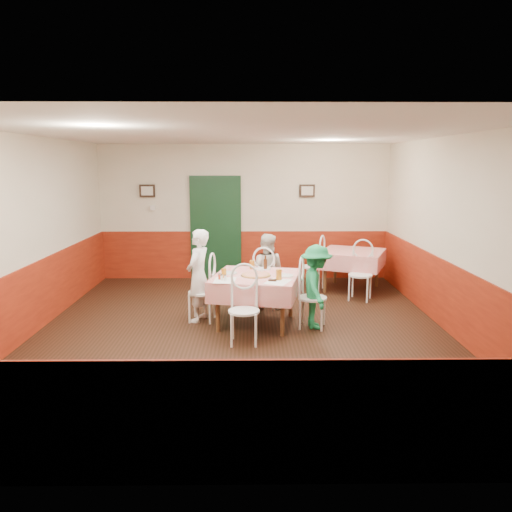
{
  "coord_description": "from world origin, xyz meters",
  "views": [
    {
      "loc": [
        0.12,
        -6.91,
        2.4
      ],
      "look_at": [
        0.21,
        0.37,
        1.05
      ],
      "focal_mm": 35.0,
      "sensor_mm": 36.0,
      "label": 1
    }
  ],
  "objects_px": {
    "chair_right": "(312,298)",
    "chair_far": "(266,282)",
    "glass_b": "(279,275)",
    "second_table": "(352,270)",
    "chair_second_b": "(360,275)",
    "chair_second_a": "(313,267)",
    "beer_bottle": "(265,263)",
    "chair_left": "(202,292)",
    "chair_near": "(244,311)",
    "diner_left": "(198,276)",
    "glass_a": "(224,273)",
    "diner_right": "(316,287)",
    "main_table": "(256,300)",
    "pizza": "(256,275)",
    "diner_far": "(266,271)",
    "wallet": "(272,280)",
    "glass_c": "(252,265)"
  },
  "relations": [
    {
      "from": "chair_right",
      "to": "chair_far",
      "type": "bearing_deg",
      "value": 47.77
    },
    {
      "from": "chair_far",
      "to": "glass_b",
      "type": "relative_size",
      "value": 5.85
    },
    {
      "from": "second_table",
      "to": "chair_second_b",
      "type": "bearing_deg",
      "value": -90.0
    },
    {
      "from": "chair_second_a",
      "to": "beer_bottle",
      "type": "distance_m",
      "value": 2.01
    },
    {
      "from": "chair_left",
      "to": "chair_far",
      "type": "height_order",
      "value": "same"
    },
    {
      "from": "chair_left",
      "to": "chair_right",
      "type": "distance_m",
      "value": 1.7
    },
    {
      "from": "second_table",
      "to": "chair_left",
      "type": "bearing_deg",
      "value": -144.62
    },
    {
      "from": "chair_near",
      "to": "diner_left",
      "type": "height_order",
      "value": "diner_left"
    },
    {
      "from": "glass_a",
      "to": "diner_right",
      "type": "height_order",
      "value": "diner_right"
    },
    {
      "from": "diner_right",
      "to": "main_table",
      "type": "bearing_deg",
      "value": 77.61
    },
    {
      "from": "chair_right",
      "to": "beer_bottle",
      "type": "height_order",
      "value": "beer_bottle"
    },
    {
      "from": "main_table",
      "to": "chair_right",
      "type": "bearing_deg",
      "value": -11.67
    },
    {
      "from": "chair_near",
      "to": "pizza",
      "type": "distance_m",
      "value": 0.85
    },
    {
      "from": "chair_second_a",
      "to": "diner_far",
      "type": "bearing_deg",
      "value": -15.07
    },
    {
      "from": "second_table",
      "to": "beer_bottle",
      "type": "xyz_separation_m",
      "value": [
        -1.72,
        -1.71,
        0.49
      ]
    },
    {
      "from": "second_table",
      "to": "chair_near",
      "type": "xyz_separation_m",
      "value": [
        -2.04,
        -2.92,
        0.08
      ]
    },
    {
      "from": "chair_second_a",
      "to": "pizza",
      "type": "height_order",
      "value": "chair_second_a"
    },
    {
      "from": "chair_far",
      "to": "pizza",
      "type": "height_order",
      "value": "chair_far"
    },
    {
      "from": "chair_left",
      "to": "beer_bottle",
      "type": "relative_size",
      "value": 4.36
    },
    {
      "from": "chair_second_a",
      "to": "chair_near",
      "type": "bearing_deg",
      "value": -1.12
    },
    {
      "from": "chair_near",
      "to": "pizza",
      "type": "height_order",
      "value": "chair_near"
    },
    {
      "from": "main_table",
      "to": "chair_far",
      "type": "xyz_separation_m",
      "value": [
        0.17,
        0.83,
        0.08
      ]
    },
    {
      "from": "chair_near",
      "to": "diner_far",
      "type": "xyz_separation_m",
      "value": [
        0.35,
        1.71,
        0.18
      ]
    },
    {
      "from": "main_table",
      "to": "chair_right",
      "type": "distance_m",
      "value": 0.85
    },
    {
      "from": "chair_far",
      "to": "second_table",
      "type": "bearing_deg",
      "value": -130.61
    },
    {
      "from": "chair_right",
      "to": "chair_second_b",
      "type": "bearing_deg",
      "value": -20.02
    },
    {
      "from": "glass_b",
      "to": "diner_far",
      "type": "relative_size",
      "value": 0.12
    },
    {
      "from": "chair_near",
      "to": "chair_second_b",
      "type": "height_order",
      "value": "same"
    },
    {
      "from": "diner_far",
      "to": "chair_far",
      "type": "bearing_deg",
      "value": 91.94
    },
    {
      "from": "main_table",
      "to": "chair_near",
      "type": "xyz_separation_m",
      "value": [
        -0.17,
        -0.83,
        0.08
      ]
    },
    {
      "from": "chair_far",
      "to": "diner_right",
      "type": "xyz_separation_m",
      "value": [
        0.71,
        -1.01,
        0.17
      ]
    },
    {
      "from": "chair_right",
      "to": "chair_far",
      "type": "distance_m",
      "value": 1.2
    },
    {
      "from": "main_table",
      "to": "chair_second_a",
      "type": "height_order",
      "value": "chair_second_a"
    },
    {
      "from": "chair_far",
      "to": "diner_far",
      "type": "distance_m",
      "value": 0.19
    },
    {
      "from": "main_table",
      "to": "chair_far",
      "type": "height_order",
      "value": "chair_far"
    },
    {
      "from": "diner_left",
      "to": "glass_a",
      "type": "bearing_deg",
      "value": 68.21
    },
    {
      "from": "chair_right",
      "to": "glass_a",
      "type": "height_order",
      "value": "chair_right"
    },
    {
      "from": "chair_second_a",
      "to": "chair_second_b",
      "type": "bearing_deg",
      "value": 67.74
    },
    {
      "from": "glass_a",
      "to": "wallet",
      "type": "distance_m",
      "value": 0.73
    },
    {
      "from": "chair_second_b",
      "to": "wallet",
      "type": "distance_m",
      "value": 2.4
    },
    {
      "from": "second_table",
      "to": "chair_far",
      "type": "distance_m",
      "value": 2.12
    },
    {
      "from": "glass_b",
      "to": "second_table",
      "type": "bearing_deg",
      "value": 57.34
    },
    {
      "from": "chair_near",
      "to": "diner_far",
      "type": "height_order",
      "value": "diner_far"
    },
    {
      "from": "chair_left",
      "to": "chair_second_b",
      "type": "distance_m",
      "value": 2.95
    },
    {
      "from": "wallet",
      "to": "diner_right",
      "type": "relative_size",
      "value": 0.09
    },
    {
      "from": "beer_bottle",
      "to": "wallet",
      "type": "height_order",
      "value": "beer_bottle"
    },
    {
      "from": "wallet",
      "to": "second_table",
      "type": "bearing_deg",
      "value": 68.1
    },
    {
      "from": "glass_c",
      "to": "diner_far",
      "type": "bearing_deg",
      "value": 61.67
    },
    {
      "from": "chair_right",
      "to": "beer_bottle",
      "type": "relative_size",
      "value": 4.36
    },
    {
      "from": "main_table",
      "to": "pizza",
      "type": "distance_m",
      "value": 0.4
    }
  ]
}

